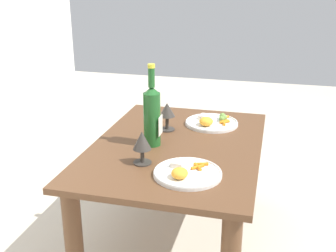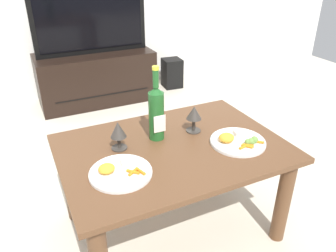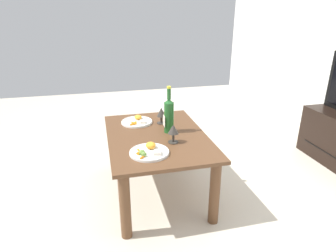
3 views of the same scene
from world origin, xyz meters
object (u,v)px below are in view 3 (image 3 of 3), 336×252
object	(u,v)px
wine_bottle	(169,114)
goblet_right	(173,130)
dinner_plate_right	(149,151)
dining_table	(157,146)
goblet_left	(161,113)
dinner_plate_left	(137,121)

from	to	relation	value
wine_bottle	goblet_right	size ratio (longest dim) A/B	2.65
goblet_right	dinner_plate_right	bearing A→B (deg)	-56.96
dining_table	wine_bottle	distance (m)	0.26
goblet_left	goblet_right	distance (m)	0.38
wine_bottle	goblet_right	xyz separation A→B (m)	(0.19, -0.02, -0.05)
wine_bottle	dinner_plate_left	xyz separation A→B (m)	(-0.25, -0.21, -0.13)
goblet_right	dinner_plate_right	distance (m)	0.24
dining_table	dinner_plate_left	world-z (taller)	dinner_plate_left
dinner_plate_left	dinner_plate_right	xyz separation A→B (m)	(0.57, -0.00, 0.00)
goblet_left	dinner_plate_left	distance (m)	0.21
goblet_left	goblet_right	xyz separation A→B (m)	(0.38, -0.00, 0.00)
dining_table	goblet_right	distance (m)	0.26
wine_bottle	dinner_plate_right	world-z (taller)	wine_bottle
dining_table	goblet_left	bearing A→B (deg)	159.33
wine_bottle	dinner_plate_right	distance (m)	0.40
wine_bottle	goblet_right	distance (m)	0.20
goblet_right	dinner_plate_left	distance (m)	0.49
dining_table	goblet_left	size ratio (longest dim) A/B	7.61
goblet_left	dinner_plate_left	size ratio (longest dim) A/B	0.53
goblet_left	dinner_plate_right	size ratio (longest dim) A/B	0.52
dining_table	goblet_left	distance (m)	0.30
goblet_left	dinner_plate_left	world-z (taller)	goblet_left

